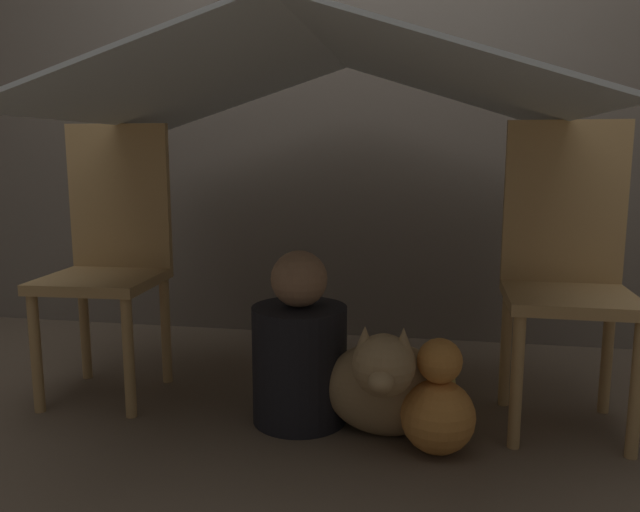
% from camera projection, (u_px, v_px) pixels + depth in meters
% --- Properties ---
extents(ground_plane, '(8.80, 8.80, 0.00)m').
position_uv_depth(ground_plane, '(313.00, 427.00, 1.97)').
color(ground_plane, brown).
extents(wall_back, '(7.00, 0.05, 2.50)m').
position_uv_depth(wall_back, '(356.00, 64.00, 2.79)').
color(wall_back, '#6B6056').
rests_on(wall_back, ground_plane).
extents(chair_left, '(0.40, 0.40, 0.96)m').
position_uv_depth(chair_left, '(110.00, 251.00, 2.22)').
color(chair_left, tan).
rests_on(chair_left, ground_plane).
extents(chair_right, '(0.39, 0.39, 0.96)m').
position_uv_depth(chair_right, '(566.00, 264.00, 1.96)').
color(chair_right, tan).
rests_on(chair_right, ground_plane).
extents(sheet_canopy, '(1.55, 1.24, 0.25)m').
position_uv_depth(sheet_canopy, '(320.00, 78.00, 1.92)').
color(sheet_canopy, silver).
extents(person_front, '(0.30, 0.30, 0.56)m').
position_uv_depth(person_front, '(300.00, 352.00, 1.99)').
color(person_front, black).
rests_on(person_front, ground_plane).
extents(dog, '(0.38, 0.36, 0.38)m').
position_uv_depth(dog, '(386.00, 383.00, 1.86)').
color(dog, '#9E7F56').
rests_on(dog, ground_plane).
extents(floor_cushion, '(0.36, 0.29, 0.10)m').
position_uv_depth(floor_cushion, '(402.00, 392.00, 2.13)').
color(floor_cushion, '#E5CC66').
rests_on(floor_cushion, ground_plane).
extents(plush_toy, '(0.22, 0.22, 0.34)m').
position_uv_depth(plush_toy, '(438.00, 407.00, 1.79)').
color(plush_toy, '#D88C3F').
rests_on(plush_toy, ground_plane).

